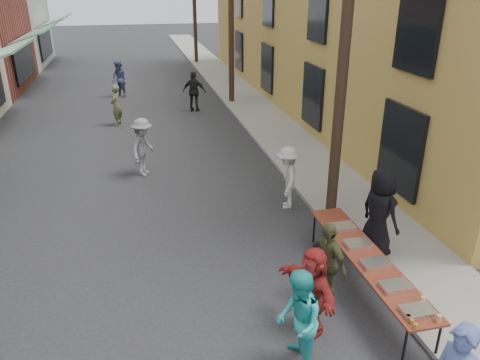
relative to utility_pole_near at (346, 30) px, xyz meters
name	(u,v)px	position (x,y,z in m)	size (l,w,h in m)	color
ground	(173,314)	(-4.30, -3.00, -4.50)	(120.00, 120.00, 0.00)	#28282B
sidewalk	(246,101)	(0.70, 12.00, -4.45)	(2.20, 60.00, 0.10)	gray
utility_pole_near	(346,30)	(0.00, 0.00, 0.00)	(0.26, 0.26, 9.00)	#2D2116
utility_pole_mid	(231,4)	(0.00, 12.00, 0.00)	(0.26, 0.26, 9.00)	#2D2116
serving_table	(367,258)	(-0.65, -3.11, -3.79)	(0.70, 4.00, 0.75)	#602517
catering_tray_sausage	(417,311)	(-0.65, -4.76, -3.71)	(0.50, 0.33, 0.08)	maroon
catering_tray_foil_b	(395,286)	(-0.65, -4.11, -3.71)	(0.50, 0.33, 0.08)	#B2B2B7
catering_tray_buns	(375,263)	(-0.65, -3.41, -3.71)	(0.50, 0.33, 0.08)	tan
catering_tray_foil_d	(358,244)	(-0.65, -2.71, -3.71)	(0.50, 0.33, 0.08)	#B2B2B7
catering_tray_buns_end	(342,227)	(-0.65, -2.01, -3.71)	(0.50, 0.33, 0.08)	tan
condiment_jar_a	(416,326)	(-0.87, -5.06, -3.71)	(0.07, 0.07, 0.08)	#A57F26
condiment_jar_b	(412,322)	(-0.87, -4.96, -3.71)	(0.07, 0.07, 0.08)	#A57F26
condiment_jar_c	(408,317)	(-0.87, -4.86, -3.71)	(0.07, 0.07, 0.08)	#A57F26
cup_stack	(439,318)	(-0.45, -5.01, -3.69)	(0.08, 0.08, 0.12)	tan
guest_front_c	(298,322)	(-2.56, -4.63, -3.66)	(0.82, 0.64, 1.68)	#2BB5B1
guest_front_d	(287,178)	(-0.97, 0.65, -3.68)	(1.07, 0.61, 1.65)	beige
guest_front_e	(327,262)	(-1.49, -3.17, -3.71)	(0.93, 0.39, 1.58)	brown
guest_queue_back	(312,290)	(-2.05, -3.87, -3.72)	(1.45, 0.46, 1.56)	maroon
server	(380,212)	(0.13, -2.05, -3.44)	(0.94, 0.61, 1.92)	black
passerby_left	(143,147)	(-4.49, 3.74, -3.62)	(1.14, 0.66, 1.77)	gray
passerby_mid	(194,92)	(-1.95, 10.88, -3.61)	(1.04, 0.43, 1.78)	black
passerby_right	(116,105)	(-5.34, 9.38, -3.68)	(0.60, 0.39, 1.64)	#5D663B
passerby_far	(119,79)	(-5.23, 14.49, -3.61)	(0.87, 0.68, 1.79)	#465387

